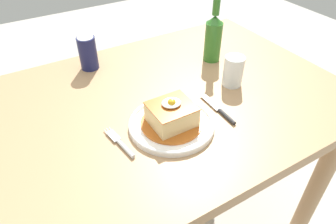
% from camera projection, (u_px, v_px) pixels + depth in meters
% --- Properties ---
extents(dining_table, '(1.35, 0.84, 0.76)m').
position_uv_depth(dining_table, '(147.00, 129.00, 1.05)').
color(dining_table, '#A87F56').
rests_on(dining_table, ground_plane).
extents(main_plate, '(0.25, 0.25, 0.02)m').
position_uv_depth(main_plate, '(172.00, 124.00, 0.89)').
color(main_plate, white).
rests_on(main_plate, dining_table).
extents(sandwich_meal, '(0.18, 0.18, 0.09)m').
position_uv_depth(sandwich_meal, '(172.00, 115.00, 0.87)').
color(sandwich_meal, '#B75B1E').
rests_on(sandwich_meal, main_plate).
extents(fork, '(0.03, 0.14, 0.01)m').
position_uv_depth(fork, '(122.00, 144.00, 0.83)').
color(fork, silver).
rests_on(fork, dining_table).
extents(knife, '(0.02, 0.17, 0.01)m').
position_uv_depth(knife, '(222.00, 112.00, 0.94)').
color(knife, '#262628').
rests_on(knife, dining_table).
extents(soda_can, '(0.07, 0.07, 0.12)m').
position_uv_depth(soda_can, '(88.00, 53.00, 1.12)').
color(soda_can, '#191E51').
rests_on(soda_can, dining_table).
extents(beer_bottle_green, '(0.06, 0.06, 0.27)m').
position_uv_depth(beer_bottle_green, '(213.00, 36.00, 1.15)').
color(beer_bottle_green, '#2D6B23').
rests_on(beer_bottle_green, dining_table).
extents(drinking_glass, '(0.07, 0.07, 0.10)m').
position_uv_depth(drinking_glass, '(233.00, 73.00, 1.04)').
color(drinking_glass, gold).
rests_on(drinking_glass, dining_table).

